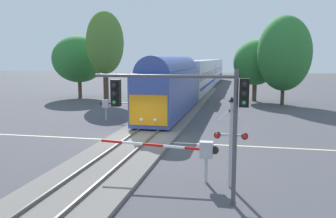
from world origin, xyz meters
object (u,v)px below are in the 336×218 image
(traffic_signal_near_right, at_px, (191,103))
(oak_far_right, at_px, (284,53))
(oak_behind_train, at_px, (105,43))
(crossing_gate_near, at_px, (194,150))
(crossing_signal_mast, at_px, (231,133))
(crossing_gate_far, at_px, (113,104))
(pine_left_background, at_px, (79,59))
(commuter_train, at_px, (200,75))
(elm_centre_background, at_px, (255,63))

(traffic_signal_near_right, xyz_separation_m, oak_far_right, (6.33, 29.59, 2.07))
(oak_behind_train, bearing_deg, crossing_gate_near, -61.35)
(crossing_signal_mast, xyz_separation_m, crossing_gate_far, (-10.33, 14.16, -0.90))
(traffic_signal_near_right, distance_m, pine_left_background, 37.79)
(crossing_gate_near, height_order, crossing_signal_mast, crossing_signal_mast)
(traffic_signal_near_right, xyz_separation_m, pine_left_background, (-19.65, 32.25, 1.42))
(commuter_train, height_order, elm_centre_background, elm_centre_background)
(crossing_signal_mast, bearing_deg, crossing_gate_far, 126.11)
(crossing_signal_mast, distance_m, crossing_gate_far, 17.55)
(crossing_gate_far, distance_m, pine_left_background, 19.84)
(oak_far_right, relative_size, pine_left_background, 1.21)
(commuter_train, height_order, crossing_gate_far, commuter_train)
(crossing_gate_near, height_order, pine_left_background, pine_left_background)
(crossing_gate_far, relative_size, pine_left_background, 0.70)
(crossing_signal_mast, xyz_separation_m, traffic_signal_near_right, (-1.41, -1.82, 1.41))
(elm_centre_background, xyz_separation_m, pine_left_background, (-22.97, -0.47, 0.43))
(traffic_signal_near_right, bearing_deg, elm_centre_background, 84.20)
(oak_far_right, bearing_deg, crossing_signal_mast, -100.04)
(crossing_gate_far, relative_size, elm_centre_background, 0.78)
(crossing_gate_near, bearing_deg, traffic_signal_near_right, -86.39)
(crossing_signal_mast, bearing_deg, commuter_train, 98.40)
(elm_centre_background, distance_m, oak_far_right, 4.47)
(commuter_train, relative_size, pine_left_background, 8.00)
(traffic_signal_near_right, bearing_deg, oak_far_right, 77.93)
(crossing_gate_far, bearing_deg, elm_centre_background, 53.82)
(commuter_train, distance_m, oak_behind_train, 17.86)
(elm_centre_background, relative_size, oak_far_right, 0.75)
(traffic_signal_near_right, height_order, oak_behind_train, oak_behind_train)
(crossing_gate_far, distance_m, oak_behind_train, 14.35)
(elm_centre_background, height_order, oak_far_right, oak_far_right)
(crossing_gate_near, relative_size, oak_far_right, 0.53)
(commuter_train, xyz_separation_m, oak_behind_train, (-9.67, -14.37, 4.33))
(elm_centre_background, height_order, pine_left_background, pine_left_background)
(oak_behind_train, bearing_deg, traffic_signal_near_right, -63.06)
(oak_behind_train, bearing_deg, oak_far_right, 4.29)
(oak_far_right, height_order, pine_left_background, oak_far_right)
(elm_centre_background, bearing_deg, commuter_train, 129.18)
(crossing_signal_mast, height_order, pine_left_background, pine_left_background)
(crossing_signal_mast, bearing_deg, oak_behind_train, 120.85)
(oak_far_right, bearing_deg, commuter_train, 130.38)
(crossing_gate_far, bearing_deg, crossing_gate_near, -57.48)
(oak_behind_train, relative_size, elm_centre_background, 1.45)
(traffic_signal_near_right, distance_m, oak_far_right, 30.33)
(pine_left_background, bearing_deg, elm_centre_background, 1.17)
(elm_centre_background, distance_m, pine_left_background, 22.98)
(crossing_signal_mast, relative_size, traffic_signal_near_right, 0.67)
(crossing_signal_mast, relative_size, oak_behind_train, 0.35)
(crossing_gate_far, relative_size, oak_far_right, 0.58)
(crossing_gate_near, height_order, oak_far_right, oak_far_right)
(crossing_signal_mast, height_order, oak_behind_train, oak_behind_train)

